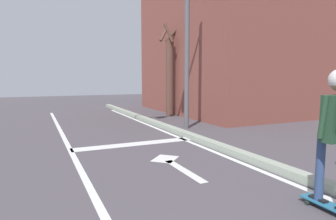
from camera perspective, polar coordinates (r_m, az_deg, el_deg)
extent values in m
cube|color=silver|center=(5.31, -16.31, -12.40)|extent=(0.12, 20.00, 0.01)
cube|color=silver|center=(6.43, 11.30, -8.97)|extent=(0.12, 20.00, 0.01)
cube|color=silver|center=(7.50, -6.65, -6.68)|extent=(3.13, 0.40, 0.01)
cube|color=silver|center=(5.41, 3.21, -11.81)|extent=(0.16, 1.40, 0.01)
cube|color=silver|center=(6.14, -0.58, -9.58)|extent=(0.71, 0.71, 0.01)
cube|color=#96A08F|center=(6.56, 13.09, -8.10)|extent=(0.24, 24.00, 0.14)
cube|color=#246587|center=(4.35, 29.54, -16.22)|extent=(0.24, 0.83, 0.02)
cube|color=#B2B2B7|center=(4.51, 26.62, -15.42)|extent=(0.17, 0.06, 0.01)
cylinder|color=#1E2B26|center=(4.45, 25.72, -16.15)|extent=(0.03, 0.06, 0.06)
cylinder|color=#1E2B26|center=(4.60, 27.44, -15.53)|extent=(0.03, 0.06, 0.06)
cylinder|color=navy|center=(4.32, 27.80, -10.38)|extent=(0.11, 0.11, 0.82)
cube|color=black|center=(4.45, 27.53, -15.27)|extent=(0.10, 0.24, 0.03)
cylinder|color=#23422B|center=(3.92, 28.30, -1.24)|extent=(0.07, 0.12, 0.53)
cylinder|color=#58555A|center=(9.71, 3.78, 13.70)|extent=(0.16, 0.16, 5.87)
cylinder|color=brown|center=(12.94, 0.35, 6.31)|extent=(0.34, 0.34, 3.37)
cylinder|color=brown|center=(13.35, 1.03, 14.83)|extent=(0.56, 0.74, 0.73)
cylinder|color=brown|center=(13.23, -0.82, 14.72)|extent=(0.60, 0.48, 0.70)
cylinder|color=brown|center=(12.79, 0.12, 14.99)|extent=(0.43, 0.35, 0.80)
cube|color=brown|center=(16.56, 18.02, 13.30)|extent=(10.55, 8.36, 7.57)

